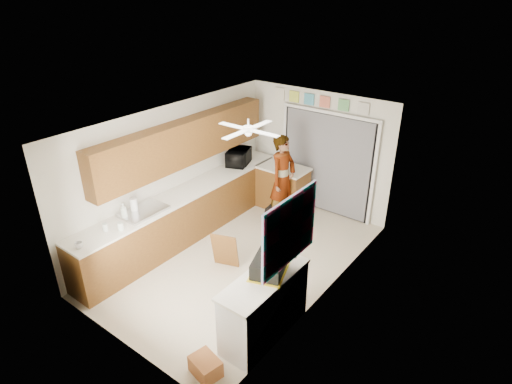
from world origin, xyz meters
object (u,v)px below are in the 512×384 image
Objects in this scene: cup at (79,245)px; cardboard_box at (206,366)px; soap_bottle at (124,211)px; man at (283,179)px; dog at (273,212)px; navy_crate at (244,312)px; microwave at (239,157)px; suitcase at (269,265)px; paper_towel_roll at (134,205)px.

cup is 2.53m from cardboard_box.
soap_bottle is at bearing 99.94° from cup.
dog is at bearing 150.85° from man.
navy_crate is (-0.23, 1.06, -0.01)m from cardboard_box.
microwave is at bearing 123.69° from cardboard_box.
cardboard_box is 3.88m from dog.
soap_bottle is 2.69m from suitcase.
soap_bottle is 0.55× the size of suitcase.
cup is 0.07× the size of man.
dog is at bearing 68.85° from soap_bottle.
cup reaches higher than navy_crate.
soap_bottle reaches higher than cardboard_box.
paper_towel_roll is 2.83m from dog.
paper_towel_roll reaches higher than dog.
paper_towel_roll reaches higher than suitcase.
suitcase is 3.03m from man.
cup is at bearing -174.12° from suitcase.
paper_towel_roll is 2.90m from man.
microwave is at bearing 88.28° from paper_towel_roll.
microwave is 2.28× the size of paper_towel_roll.
man reaches higher than microwave.
dog is at bearing 104.42° from suitcase.
cardboard_box is 0.21× the size of man.
suitcase reaches higher than navy_crate.
man reaches higher than cup.
man is (1.15, 2.87, -0.17)m from soap_bottle.
microwave reaches higher than suitcase.
soap_bottle is 0.16× the size of man.
cup is at bearing -152.57° from navy_crate.
dog is (-1.49, 3.58, 0.09)m from cardboard_box.
paper_towel_roll is at bearing 157.49° from microwave.
paper_towel_roll is 2.73m from suitcase.
navy_crate is at bearing 102.12° from cardboard_box.
soap_bottle is 0.79× the size of navy_crate.
microwave is 1.55× the size of cardboard_box.
soap_bottle is (-0.03, -2.89, -0.02)m from microwave.
cup reaches higher than dog.
paper_towel_roll reaches higher than cardboard_box.
cardboard_box is (-0.14, -1.14, -0.93)m from suitcase.
man is at bearing 110.37° from cardboard_box.
cup is 3.93m from man.
navy_crate is at bearing -155.17° from man.
microwave is 3.82m from cup.
paper_towel_roll is 0.50× the size of suitcase.
dog is at bearing 76.32° from cup.
soap_bottle is 0.55× the size of dog.
paper_towel_roll is at bearing 161.05° from suitcase.
soap_bottle is 3.03m from dog.
man is 0.73m from dog.
cardboard_box is 0.73× the size of dog.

